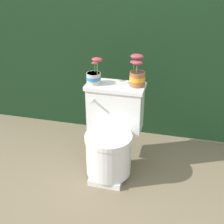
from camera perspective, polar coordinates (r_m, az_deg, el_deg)
The scene contains 5 objects.
ground_plane at distance 2.52m, azimuth -0.61°, elevation -12.21°, with size 12.00×12.00×0.00m, color #75664C.
hedge_backdrop at distance 3.25m, azimuth 5.08°, elevation 14.09°, with size 3.09×0.96×1.72m.
toilet at distance 2.43m, azimuth -0.10°, elevation -4.14°, with size 0.45×0.51×0.70m.
potted_plant_left at distance 2.37m, azimuth -3.33°, elevation 6.58°, with size 0.14×0.11×0.22m.
potted_plant_midleft at distance 2.33m, azimuth 4.64°, elevation 6.82°, with size 0.13×0.12×0.24m.
Camera 1 is at (0.50, -1.87, 1.61)m, focal length 50.00 mm.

